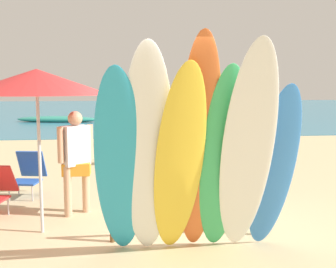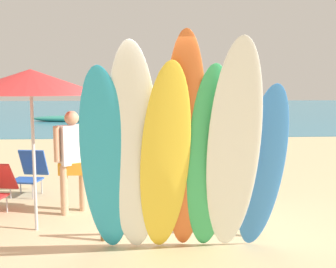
{
  "view_description": "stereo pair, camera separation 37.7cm",
  "coord_description": "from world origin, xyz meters",
  "px_view_note": "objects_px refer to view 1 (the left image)",
  "views": [
    {
      "loc": [
        -0.87,
        -4.99,
        2.02
      ],
      "look_at": [
        0.0,
        2.49,
        1.1
      ],
      "focal_mm": 42.2,
      "sensor_mm": 36.0,
      "label": 1
    },
    {
      "loc": [
        -0.5,
        -5.03,
        2.02
      ],
      "look_at": [
        0.0,
        2.49,
        1.1
      ],
      "focal_mm": 42.2,
      "sensor_mm": 36.0,
      "label": 2
    }
  ],
  "objects_px": {
    "beachgoer_by_water": "(140,132)",
    "beachgoer_near_rack": "(245,152)",
    "surfboard_orange_3": "(198,150)",
    "distant_boat": "(57,119)",
    "surfboard_green_4": "(222,164)",
    "surfboard_blue_6": "(273,171)",
    "beach_chair_red": "(29,173)",
    "beach_umbrella": "(37,82)",
    "surfboard_teal_0": "(120,167)",
    "surfboard_white_5": "(247,155)",
    "surfboard_white_1": "(148,156)",
    "surfboard_rack": "(190,204)",
    "surfboard_yellow_2": "(179,165)",
    "beachgoer_photographing": "(140,118)",
    "beachgoer_midbeach": "(76,155)"
  },
  "relations": [
    {
      "from": "beach_chair_red",
      "to": "distant_boat",
      "type": "height_order",
      "value": "beach_chair_red"
    },
    {
      "from": "surfboard_blue_6",
      "to": "beach_chair_red",
      "type": "distance_m",
      "value": 4.67
    },
    {
      "from": "surfboard_orange_3",
      "to": "beach_chair_red",
      "type": "height_order",
      "value": "surfboard_orange_3"
    },
    {
      "from": "surfboard_white_1",
      "to": "surfboard_white_5",
      "type": "distance_m",
      "value": 1.11
    },
    {
      "from": "beachgoer_by_water",
      "to": "beachgoer_near_rack",
      "type": "xyz_separation_m",
      "value": [
        1.68,
        -3.4,
        0.02
      ]
    },
    {
      "from": "surfboard_yellow_2",
      "to": "surfboard_white_5",
      "type": "xyz_separation_m",
      "value": [
        0.75,
        -0.1,
        0.11
      ]
    },
    {
      "from": "surfboard_white_1",
      "to": "surfboard_blue_6",
      "type": "bearing_deg",
      "value": 4.44
    },
    {
      "from": "beachgoer_near_rack",
      "to": "beachgoer_midbeach",
      "type": "xyz_separation_m",
      "value": [
        -2.84,
        -0.38,
        0.07
      ]
    },
    {
      "from": "surfboard_blue_6",
      "to": "beachgoer_midbeach",
      "type": "bearing_deg",
      "value": 141.14
    },
    {
      "from": "surfboard_green_4",
      "to": "surfboard_blue_6",
      "type": "distance_m",
      "value": 0.63
    },
    {
      "from": "surfboard_blue_6",
      "to": "beach_chair_red",
      "type": "bearing_deg",
      "value": 136.54
    },
    {
      "from": "surfboard_teal_0",
      "to": "surfboard_white_1",
      "type": "height_order",
      "value": "surfboard_white_1"
    },
    {
      "from": "beachgoer_by_water",
      "to": "beachgoer_near_rack",
      "type": "relative_size",
      "value": 0.98
    },
    {
      "from": "beach_umbrella",
      "to": "surfboard_rack",
      "type": "bearing_deg",
      "value": -12.74
    },
    {
      "from": "surfboard_white_1",
      "to": "surfboard_orange_3",
      "type": "distance_m",
      "value": 0.58
    },
    {
      "from": "surfboard_rack",
      "to": "distant_boat",
      "type": "distance_m",
      "value": 18.29
    },
    {
      "from": "beach_chair_red",
      "to": "beach_umbrella",
      "type": "bearing_deg",
      "value": -62.29
    },
    {
      "from": "surfboard_green_4",
      "to": "beach_umbrella",
      "type": "height_order",
      "value": "surfboard_green_4"
    },
    {
      "from": "surfboard_blue_6",
      "to": "beachgoer_photographing",
      "type": "distance_m",
      "value": 8.99
    },
    {
      "from": "beach_chair_red",
      "to": "surfboard_teal_0",
      "type": "bearing_deg",
      "value": -50.41
    },
    {
      "from": "beach_chair_red",
      "to": "beachgoer_photographing",
      "type": "bearing_deg",
      "value": 78.7
    },
    {
      "from": "surfboard_rack",
      "to": "surfboard_yellow_2",
      "type": "xyz_separation_m",
      "value": [
        -0.24,
        -0.69,
        0.68
      ]
    },
    {
      "from": "surfboard_yellow_2",
      "to": "beachgoer_near_rack",
      "type": "relative_size",
      "value": 1.61
    },
    {
      "from": "surfboard_orange_3",
      "to": "beach_chair_red",
      "type": "relative_size",
      "value": 3.33
    },
    {
      "from": "surfboard_green_4",
      "to": "distant_boat",
      "type": "xyz_separation_m",
      "value": [
        -4.76,
        18.36,
        -0.97
      ]
    },
    {
      "from": "surfboard_orange_3",
      "to": "distant_boat",
      "type": "distance_m",
      "value": 18.95
    },
    {
      "from": "surfboard_blue_6",
      "to": "beachgoer_by_water",
      "type": "distance_m",
      "value": 5.76
    },
    {
      "from": "distant_boat",
      "to": "surfboard_white_1",
      "type": "bearing_deg",
      "value": -78.02
    },
    {
      "from": "beachgoer_photographing",
      "to": "beach_umbrella",
      "type": "bearing_deg",
      "value": -97.61
    },
    {
      "from": "surfboard_rack",
      "to": "surfboard_orange_3",
      "type": "xyz_separation_m",
      "value": [
        -0.02,
        -0.66,
        0.83
      ]
    },
    {
      "from": "surfboard_white_1",
      "to": "distant_boat",
      "type": "bearing_deg",
      "value": 104.27
    },
    {
      "from": "surfboard_white_5",
      "to": "surfboard_white_1",
      "type": "bearing_deg",
      "value": 178.87
    },
    {
      "from": "surfboard_teal_0",
      "to": "surfboard_yellow_2",
      "type": "distance_m",
      "value": 0.67
    },
    {
      "from": "surfboard_green_4",
      "to": "surfboard_blue_6",
      "type": "height_order",
      "value": "surfboard_green_4"
    },
    {
      "from": "beachgoer_midbeach",
      "to": "distant_boat",
      "type": "height_order",
      "value": "beachgoer_midbeach"
    },
    {
      "from": "surfboard_white_1",
      "to": "surfboard_orange_3",
      "type": "bearing_deg",
      "value": 4.14
    },
    {
      "from": "surfboard_rack",
      "to": "beach_umbrella",
      "type": "height_order",
      "value": "beach_umbrella"
    },
    {
      "from": "surfboard_rack",
      "to": "beachgoer_midbeach",
      "type": "distance_m",
      "value": 2.06
    },
    {
      "from": "beachgoer_midbeach",
      "to": "distant_boat",
      "type": "distance_m",
      "value": 16.79
    },
    {
      "from": "surfboard_green_4",
      "to": "surfboard_yellow_2",
      "type": "bearing_deg",
      "value": -172.37
    },
    {
      "from": "beachgoer_by_water",
      "to": "beachgoer_midbeach",
      "type": "relative_size",
      "value": 0.91
    },
    {
      "from": "surfboard_yellow_2",
      "to": "beach_umbrella",
      "type": "distance_m",
      "value": 2.28
    },
    {
      "from": "surfboard_teal_0",
      "to": "beach_umbrella",
      "type": "relative_size",
      "value": 1.06
    },
    {
      "from": "surfboard_white_5",
      "to": "beachgoer_by_water",
      "type": "distance_m",
      "value": 5.86
    },
    {
      "from": "surfboard_white_5",
      "to": "surfboard_orange_3",
      "type": "bearing_deg",
      "value": 170.51
    },
    {
      "from": "surfboard_white_1",
      "to": "surfboard_white_5",
      "type": "xyz_separation_m",
      "value": [
        1.1,
        -0.12,
        0.01
      ]
    },
    {
      "from": "beachgoer_photographing",
      "to": "beachgoer_near_rack",
      "type": "bearing_deg",
      "value": -72.51
    },
    {
      "from": "surfboard_teal_0",
      "to": "distant_boat",
      "type": "xyz_separation_m",
      "value": [
        -3.59,
        18.34,
        -0.95
      ]
    },
    {
      "from": "surfboard_white_1",
      "to": "beachgoer_near_rack",
      "type": "xyz_separation_m",
      "value": [
        1.84,
        2.26,
        -0.37
      ]
    },
    {
      "from": "surfboard_white_1",
      "to": "surfboard_green_4",
      "type": "height_order",
      "value": "surfboard_white_1"
    }
  ]
}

